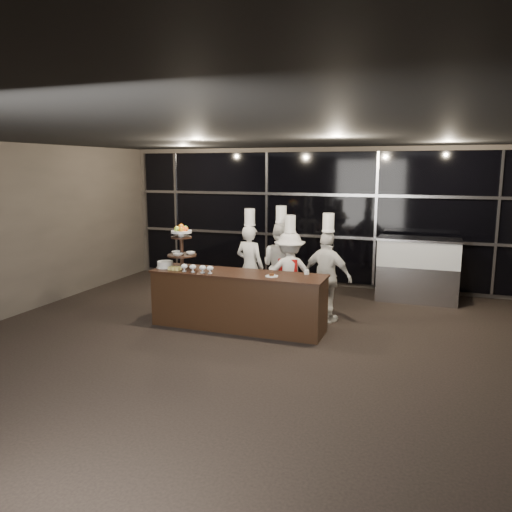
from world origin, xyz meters
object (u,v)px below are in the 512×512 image
(layer_cake, at_px, (165,264))
(chef_b, at_px, (281,265))
(display_stand, at_px, (182,243))
(chef_c, at_px, (290,272))
(chef_d, at_px, (327,276))
(buffet_counter, at_px, (238,300))
(display_case, at_px, (418,266))
(chef_a, at_px, (250,265))

(layer_cake, distance_m, chef_b, 2.10)
(display_stand, relative_size, chef_c, 0.42)
(layer_cake, xyz_separation_m, chef_d, (2.57, 0.87, -0.18))
(buffet_counter, xyz_separation_m, display_stand, (-1.00, -0.00, 0.87))
(buffet_counter, height_order, chef_c, chef_c)
(buffet_counter, xyz_separation_m, layer_cake, (-1.29, -0.05, 0.51))
(display_case, distance_m, chef_c, 2.68)
(layer_cake, relative_size, display_case, 0.20)
(chef_c, xyz_separation_m, chef_d, (0.73, -0.26, 0.05))
(display_case, distance_m, chef_b, 2.75)
(chef_c, bearing_deg, chef_b, 136.89)
(layer_cake, bearing_deg, buffet_counter, 2.21)
(display_case, bearing_deg, chef_b, -148.31)
(layer_cake, bearing_deg, chef_c, 31.52)
(buffet_counter, relative_size, chef_a, 1.54)
(display_case, bearing_deg, display_stand, -143.16)
(display_case, distance_m, chef_a, 3.28)
(chef_b, xyz_separation_m, chef_d, (0.96, -0.47, -0.03))
(chef_b, bearing_deg, chef_d, -26.34)
(buffet_counter, xyz_separation_m, chef_a, (-0.25, 1.20, 0.34))
(display_stand, bearing_deg, display_case, 36.84)
(chef_b, bearing_deg, chef_c, -43.11)
(chef_c, relative_size, chef_d, 0.96)
(display_stand, height_order, chef_b, chef_b)
(chef_b, bearing_deg, layer_cake, -140.14)
(layer_cake, distance_m, chef_a, 1.64)
(chef_a, bearing_deg, chef_d, -13.93)
(display_stand, bearing_deg, chef_c, 34.88)
(buffet_counter, relative_size, layer_cake, 9.47)
(display_case, height_order, chef_d, chef_d)
(chef_d, bearing_deg, chef_c, 160.45)
(layer_cake, height_order, chef_c, chef_c)
(chef_c, bearing_deg, chef_a, 171.44)
(display_case, bearing_deg, chef_d, -125.74)
(layer_cake, relative_size, chef_d, 0.16)
(layer_cake, xyz_separation_m, chef_a, (1.04, 1.25, -0.17))
(display_stand, relative_size, chef_d, 0.40)
(display_stand, height_order, chef_c, chef_c)
(display_case, xyz_separation_m, chef_c, (-2.10, -1.66, 0.06))
(chef_b, relative_size, chef_c, 1.08)
(display_case, relative_size, chef_d, 0.83)
(display_stand, xyz_separation_m, display_case, (3.65, 2.74, -0.65))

